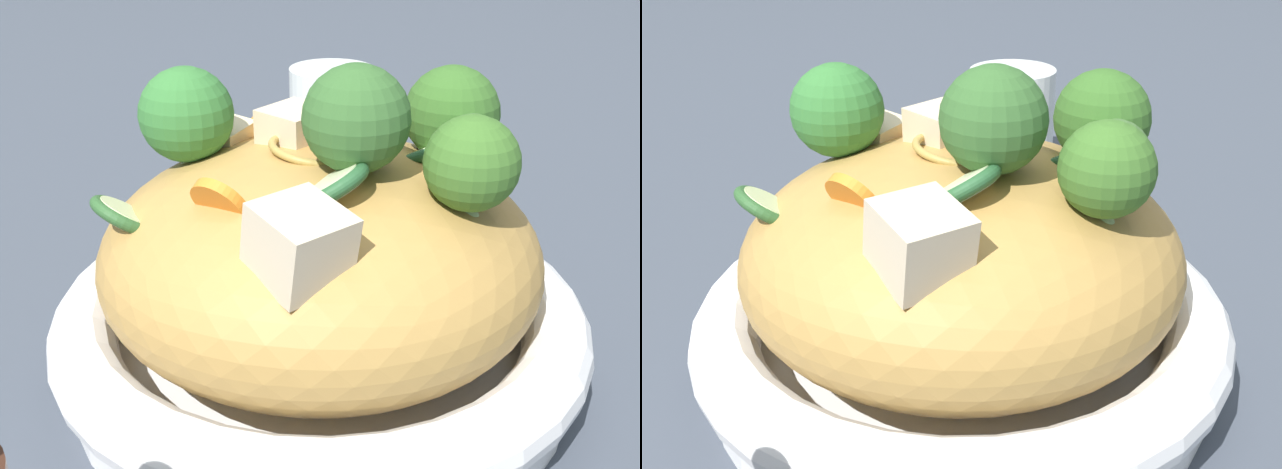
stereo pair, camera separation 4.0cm
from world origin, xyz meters
TOP-DOWN VIEW (x-y plane):
  - ground_plane at (0.00, 0.00)m, footprint 3.00×3.00m
  - serving_bowl at (0.00, 0.00)m, footprint 0.29×0.29m
  - noodle_heap at (-0.00, -0.00)m, footprint 0.23×0.23m
  - broccoli_florets at (0.00, 0.02)m, footprint 0.18×0.20m
  - carrot_coins at (-0.01, 0.01)m, footprint 0.14×0.15m
  - zucchini_slices at (0.01, -0.01)m, footprint 0.10×0.20m
  - chicken_chunks at (0.00, -0.03)m, footprint 0.19×0.08m
  - drinking_glass at (-0.27, 0.14)m, footprint 0.08×0.08m

SIDE VIEW (x-z plane):
  - ground_plane at x=0.00m, z-range 0.00..0.00m
  - serving_bowl at x=0.00m, z-range 0.00..0.05m
  - drinking_glass at x=-0.27m, z-range 0.00..0.09m
  - noodle_heap at x=0.00m, z-range 0.01..0.13m
  - zucchini_slices at x=0.01m, z-range 0.09..0.14m
  - carrot_coins at x=-0.01m, z-range 0.10..0.14m
  - chicken_chunks at x=0.00m, z-range 0.10..0.14m
  - broccoli_florets at x=0.00m, z-range 0.10..0.18m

